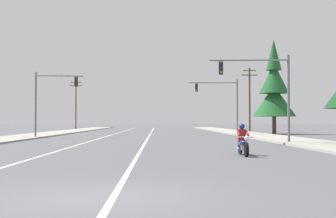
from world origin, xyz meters
name	(u,v)px	position (x,y,z in m)	size (l,w,h in m)	color
ground_plane	(102,197)	(0.00, 0.00, 0.00)	(400.00, 400.00, 0.00)	#515156
lane_stripe_center	(150,134)	(0.23, 45.00, 0.00)	(0.16, 100.00, 0.01)	beige
lane_stripe_left	(115,134)	(-4.12, 45.00, 0.00)	(0.16, 100.00, 0.01)	beige
sidewalk_kerb_right	(252,134)	(11.69, 40.00, 0.07)	(4.40, 110.00, 0.14)	#9E998E
sidewalk_kerb_left	(42,135)	(-11.69, 40.00, 0.07)	(4.40, 110.00, 0.14)	#9E998E
motorcycle_with_rider	(243,143)	(5.06, 10.97, 0.59)	(0.70, 2.19, 1.46)	black
traffic_signal_near_right	(265,84)	(8.64, 21.36, 4.14)	(5.61, 0.53, 6.20)	slate
traffic_signal_near_left	(49,95)	(-9.09, 32.57, 4.07)	(4.51, 0.47, 6.20)	slate
traffic_signal_mid_right	(223,98)	(8.41, 39.62, 4.13)	(5.41, 0.39, 6.20)	slate
utility_pole_right_far	(250,97)	(14.38, 54.01, 4.98)	(2.28, 0.26, 9.27)	#4C3828
utility_pole_left_far	(76,103)	(-14.33, 74.35, 5.01)	(2.29, 0.26, 9.30)	brown
conifer_tree_right_verge_far	(274,91)	(15.22, 43.84, 5.27)	(5.23, 5.23, 11.50)	#4C3828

